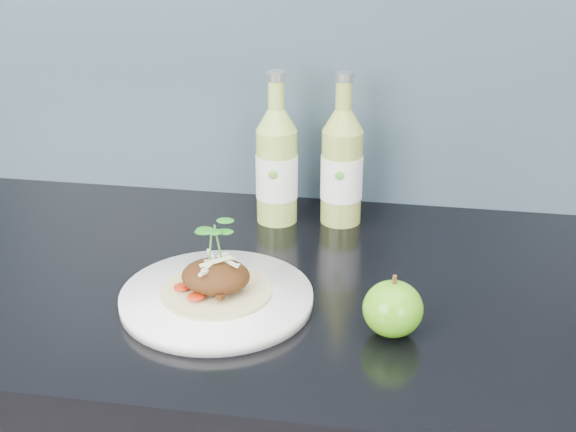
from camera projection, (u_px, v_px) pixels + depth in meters
name	position (u px, v px, depth m)	size (l,w,h in m)	color
dinner_plate	(217.00, 298.00, 1.00)	(0.30, 0.30, 0.02)	white
pork_taco	(216.00, 273.00, 0.98)	(0.14, 0.14, 0.09)	tan
green_apple	(393.00, 309.00, 0.92)	(0.08, 0.08, 0.08)	#42870E
cider_bottle_left	(277.00, 166.00, 1.20)	(0.08, 0.08, 0.23)	#9BBF4F
cider_bottle_right	(342.00, 167.00, 1.20)	(0.07, 0.07, 0.23)	#97A645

